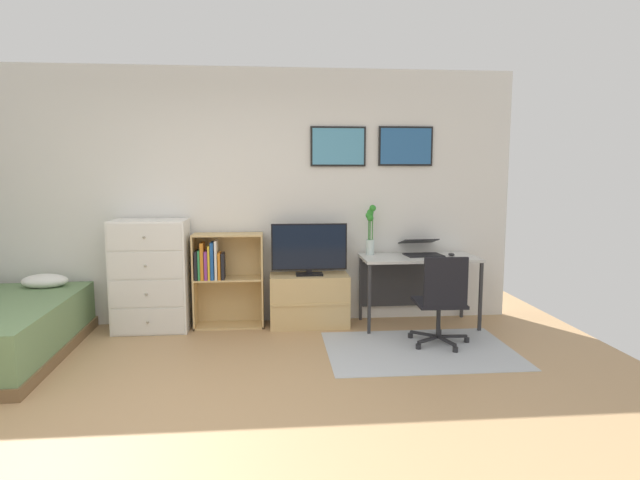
% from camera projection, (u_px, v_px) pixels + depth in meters
% --- Properties ---
extents(ground_plane, '(7.20, 7.20, 0.00)m').
position_uv_depth(ground_plane, '(203.00, 426.00, 3.37)').
color(ground_plane, tan).
extents(wall_back_with_posters, '(6.12, 0.09, 2.70)m').
position_uv_depth(wall_back_with_posters, '(231.00, 197.00, 5.60)').
color(wall_back_with_posters, silver).
rests_on(wall_back_with_posters, ground_plane).
extents(area_rug, '(1.70, 1.20, 0.01)m').
position_uv_depth(area_rug, '(420.00, 350.00, 4.81)').
color(area_rug, '#B2B7BC').
rests_on(area_rug, ground_plane).
extents(dresser, '(0.75, 0.46, 1.14)m').
position_uv_depth(dresser, '(151.00, 276.00, 5.36)').
color(dresser, white).
rests_on(dresser, ground_plane).
extents(bookshelf, '(0.72, 0.30, 0.98)m').
position_uv_depth(bookshelf, '(222.00, 274.00, 5.49)').
color(bookshelf, tan).
rests_on(bookshelf, ground_plane).
extents(tv_stand, '(0.82, 0.41, 0.55)m').
position_uv_depth(tv_stand, '(309.00, 300.00, 5.55)').
color(tv_stand, tan).
rests_on(tv_stand, ground_plane).
extents(television, '(0.79, 0.16, 0.54)m').
position_uv_depth(television, '(309.00, 250.00, 5.46)').
color(television, black).
rests_on(television, tv_stand).
extents(desk, '(1.21, 0.58, 0.74)m').
position_uv_depth(desk, '(417.00, 268.00, 5.60)').
color(desk, silver).
rests_on(desk, ground_plane).
extents(office_chair, '(0.56, 0.58, 0.86)m').
position_uv_depth(office_chair, '(442.00, 298.00, 4.86)').
color(office_chair, '#232326').
rests_on(office_chair, ground_plane).
extents(laptop, '(0.42, 0.44, 0.17)m').
position_uv_depth(laptop, '(421.00, 248.00, 5.63)').
color(laptop, black).
rests_on(laptop, desk).
extents(computer_mouse, '(0.06, 0.10, 0.03)m').
position_uv_depth(computer_mouse, '(451.00, 254.00, 5.54)').
color(computer_mouse, '#262628').
rests_on(computer_mouse, desk).
extents(bamboo_vase, '(0.11, 0.10, 0.53)m').
position_uv_depth(bamboo_vase, '(370.00, 230.00, 5.60)').
color(bamboo_vase, silver).
rests_on(bamboo_vase, desk).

